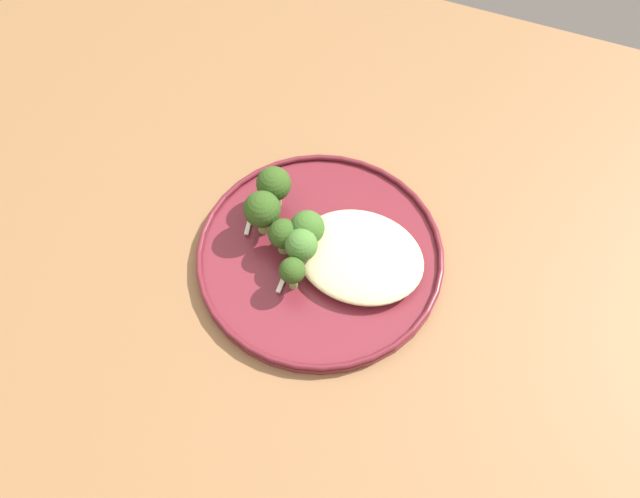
# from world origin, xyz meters

# --- Properties ---
(ground) EXTENTS (6.00, 6.00, 0.00)m
(ground) POSITION_xyz_m (0.00, 0.00, 0.00)
(ground) COLOR #47423D
(wooden_dining_table) EXTENTS (1.40, 1.00, 0.74)m
(wooden_dining_table) POSITION_xyz_m (0.00, 0.00, 0.66)
(wooden_dining_table) COLOR brown
(wooden_dining_table) RESTS_ON ground
(dinner_plate) EXTENTS (0.29, 0.29, 0.02)m
(dinner_plate) POSITION_xyz_m (-0.06, -0.01, 0.75)
(dinner_plate) COLOR maroon
(dinner_plate) RESTS_ON wooden_dining_table
(noodle_bed) EXTENTS (0.15, 0.12, 0.03)m
(noodle_bed) POSITION_xyz_m (-0.01, -0.00, 0.76)
(noodle_bed) COLOR beige
(noodle_bed) RESTS_ON dinner_plate
(seared_scallop_large_seared) EXTENTS (0.02, 0.02, 0.02)m
(seared_scallop_large_seared) POSITION_xyz_m (0.00, -0.01, 0.76)
(seared_scallop_large_seared) COLOR #DBB77A
(seared_scallop_large_seared) RESTS_ON dinner_plate
(seared_scallop_front_small) EXTENTS (0.04, 0.04, 0.01)m
(seared_scallop_front_small) POSITION_xyz_m (0.02, -0.02, 0.76)
(seared_scallop_front_small) COLOR #DBB77A
(seared_scallop_front_small) RESTS_ON dinner_plate
(seared_scallop_half_hidden) EXTENTS (0.02, 0.02, 0.01)m
(seared_scallop_half_hidden) POSITION_xyz_m (0.00, 0.04, 0.76)
(seared_scallop_half_hidden) COLOR #DBB77A
(seared_scallop_half_hidden) RESTS_ON dinner_plate
(seared_scallop_tiny_bay) EXTENTS (0.03, 0.03, 0.02)m
(seared_scallop_tiny_bay) POSITION_xyz_m (-0.04, -0.01, 0.76)
(seared_scallop_tiny_bay) COLOR #DBB77A
(seared_scallop_tiny_bay) RESTS_ON dinner_plate
(seared_scallop_right_edge) EXTENTS (0.03, 0.03, 0.01)m
(seared_scallop_right_edge) POSITION_xyz_m (-0.04, 0.02, 0.76)
(seared_scallop_right_edge) COLOR beige
(seared_scallop_right_edge) RESTS_ON dinner_plate
(broccoli_floret_small_sprig) EXTENTS (0.03, 0.03, 0.05)m
(broccoli_floret_small_sprig) POSITION_xyz_m (-0.10, -0.02, 0.78)
(broccoli_floret_small_sprig) COLOR #7A994C
(broccoli_floret_small_sprig) RESTS_ON dinner_plate
(broccoli_floret_left_leaning) EXTENTS (0.04, 0.04, 0.06)m
(broccoli_floret_left_leaning) POSITION_xyz_m (-0.14, 0.04, 0.79)
(broccoli_floret_left_leaning) COLOR #7A994C
(broccoli_floret_left_leaning) RESTS_ON dinner_plate
(broccoli_floret_rear_charred) EXTENTS (0.04, 0.04, 0.06)m
(broccoli_floret_rear_charred) POSITION_xyz_m (-0.07, -0.02, 0.79)
(broccoli_floret_rear_charred) COLOR #89A356
(broccoli_floret_rear_charred) RESTS_ON dinner_plate
(broccoli_floret_center_pile) EXTENTS (0.03, 0.03, 0.05)m
(broccoli_floret_center_pile) POSITION_xyz_m (-0.07, -0.06, 0.78)
(broccoli_floret_center_pile) COLOR #89A356
(broccoli_floret_center_pile) RESTS_ON dinner_plate
(broccoli_floret_tall_stalk) EXTENTS (0.04, 0.04, 0.06)m
(broccoli_floret_tall_stalk) POSITION_xyz_m (-0.13, -0.00, 0.79)
(broccoli_floret_tall_stalk) COLOR #89A356
(broccoli_floret_tall_stalk) RESTS_ON dinner_plate
(broccoli_floret_beside_noodles) EXTENTS (0.04, 0.04, 0.06)m
(broccoli_floret_beside_noodles) POSITION_xyz_m (-0.08, 0.00, 0.78)
(broccoli_floret_beside_noodles) COLOR #89A356
(broccoli_floret_beside_noodles) RESTS_ON dinner_plate
(onion_sliver_short_strip) EXTENTS (0.02, 0.05, 0.00)m
(onion_sliver_short_strip) POSITION_xyz_m (-0.15, 0.01, 0.75)
(onion_sliver_short_strip) COLOR silver
(onion_sliver_short_strip) RESTS_ON dinner_plate
(onion_sliver_pale_crescent) EXTENTS (0.01, 0.04, 0.00)m
(onion_sliver_pale_crescent) POSITION_xyz_m (-0.08, -0.05, 0.75)
(onion_sliver_pale_crescent) COLOR silver
(onion_sliver_pale_crescent) RESTS_ON dinner_plate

